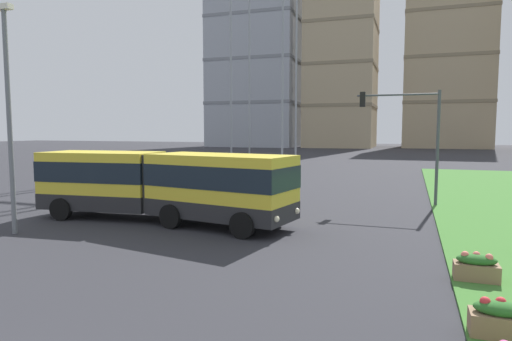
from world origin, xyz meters
The scene contains 9 objects.
articulated_bus centered at (-4.21, 13.87, 1.65)m, with size 12.02×3.57×3.00m.
car_black_sedan centered at (-6.04, 21.97, 0.75)m, with size 4.52×2.28×1.58m.
flower_planter_2 centered at (7.63, 6.42, 0.43)m, with size 1.10×0.56×0.74m.
flower_planter_3 centered at (7.63, 9.79, 0.43)m, with size 1.10×0.56×0.74m.
traffic_light_far_right centered at (5.85, 22.00, 4.18)m, with size 4.24×0.28×6.05m.
streetlight_left centered at (-8.50, 10.04, 4.76)m, with size 0.70×0.28×8.64m.
apartment_tower_west centered at (-30.00, 99.36, 19.99)m, with size 20.99×14.71×39.95m.
apartment_tower_westcentre centered at (-9.69, 101.88, 27.23)m, with size 15.36×16.88×54.41m.
apartment_tower_centre centered at (13.10, 106.48, 19.31)m, with size 18.42×15.30×38.58m.
Camera 1 is at (5.92, -2.76, 4.00)m, focal length 31.01 mm.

